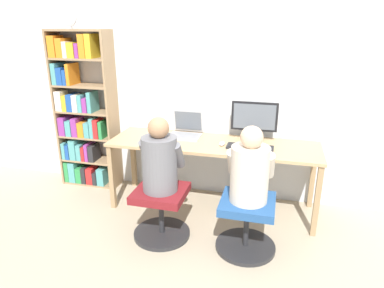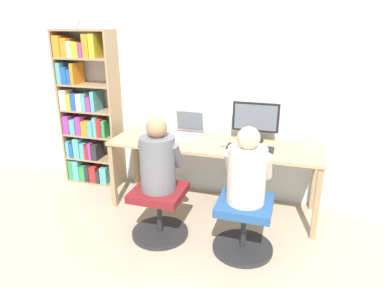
# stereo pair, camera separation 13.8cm
# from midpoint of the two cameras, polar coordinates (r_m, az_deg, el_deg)

# --- Properties ---
(ground_plane) EXTENTS (14.00, 14.00, 0.00)m
(ground_plane) POSITION_cam_midpoint_polar(r_m,az_deg,el_deg) (3.53, 3.28, -12.89)
(ground_plane) COLOR tan
(wall_back) EXTENTS (10.00, 0.05, 2.60)m
(wall_back) POSITION_cam_midpoint_polar(r_m,az_deg,el_deg) (3.72, 6.33, 10.25)
(wall_back) COLOR silver
(wall_back) RESTS_ON ground_plane
(desk) EXTENTS (2.13, 0.64, 0.74)m
(desk) POSITION_cam_midpoint_polar(r_m,az_deg,el_deg) (3.51, 4.74, -0.92)
(desk) COLOR tan
(desk) RESTS_ON ground_plane
(desktop_monitor) EXTENTS (0.47, 0.19, 0.40)m
(desktop_monitor) POSITION_cam_midpoint_polar(r_m,az_deg,el_deg) (3.55, 11.62, 3.78)
(desktop_monitor) COLOR black
(desktop_monitor) RESTS_ON desk
(laptop) EXTENTS (0.33, 0.31, 0.27)m
(laptop) POSITION_cam_midpoint_polar(r_m,az_deg,el_deg) (3.69, 0.26, 2.19)
(laptop) COLOR #B7B7BC
(laptop) RESTS_ON desk
(keyboard) EXTENTS (0.45, 0.16, 0.03)m
(keyboard) POSITION_cam_midpoint_polar(r_m,az_deg,el_deg) (3.36, 10.81, -0.67)
(keyboard) COLOR #232326
(keyboard) RESTS_ON desk
(computer_mouse_by_keyboard) EXTENTS (0.06, 0.11, 0.03)m
(computer_mouse_by_keyboard) POSITION_cam_midpoint_polar(r_m,az_deg,el_deg) (3.42, 6.21, -0.02)
(computer_mouse_by_keyboard) COLOR silver
(computer_mouse_by_keyboard) RESTS_ON desk
(office_chair_left) EXTENTS (0.53, 0.53, 0.48)m
(office_chair_left) POSITION_cam_midpoint_polar(r_m,az_deg,el_deg) (3.05, 9.94, -12.88)
(office_chair_left) COLOR #262628
(office_chair_left) RESTS_ON ground_plane
(office_chair_right) EXTENTS (0.53, 0.53, 0.48)m
(office_chair_right) POSITION_cam_midpoint_polar(r_m,az_deg,el_deg) (3.22, -4.22, -10.83)
(office_chair_right) COLOR #262628
(office_chair_right) RESTS_ON ground_plane
(person_at_monitor) EXTENTS (0.39, 0.33, 0.65)m
(person_at_monitor) POSITION_cam_midpoint_polar(r_m,az_deg,el_deg) (2.83, 10.52, -4.41)
(person_at_monitor) COLOR beige
(person_at_monitor) RESTS_ON office_chair_left
(person_at_laptop) EXTENTS (0.38, 0.33, 0.67)m
(person_at_laptop) POSITION_cam_midpoint_polar(r_m,az_deg,el_deg) (3.00, -4.42, -2.51)
(person_at_laptop) COLOR slate
(person_at_laptop) RESTS_ON office_chair_right
(bookshelf) EXTENTS (0.70, 0.27, 1.83)m
(bookshelf) POSITION_cam_midpoint_polar(r_m,az_deg,el_deg) (4.25, -16.46, 4.83)
(bookshelf) COLOR #997A56
(bookshelf) RESTS_ON ground_plane
(desk_clock) EXTENTS (0.20, 0.03, 0.22)m
(desk_clock) POSITION_cam_midpoint_polar(r_m,az_deg,el_deg) (4.08, -18.35, 19.38)
(desk_clock) COLOR #B2B2B7
(desk_clock) RESTS_ON bookshelf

